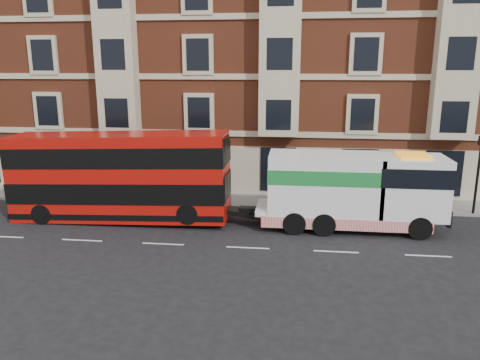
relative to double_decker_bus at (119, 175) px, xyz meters
name	(u,v)px	position (x,y,z in m)	size (l,w,h in m)	color
ground	(248,248)	(7.21, -3.24, -2.49)	(120.00, 120.00, 0.00)	black
sidewalk	(260,201)	(7.21, 4.26, -2.41)	(90.00, 3.00, 0.15)	slate
victorian_terrace	(277,38)	(7.71, 11.76, 7.58)	(45.00, 12.00, 20.40)	brown
lamp_post_west	(157,161)	(1.21, 2.96, 0.19)	(0.35, 0.15, 4.35)	black
lamp_post_east	(478,169)	(19.21, 2.96, 0.19)	(0.35, 0.15, 4.35)	black
double_decker_bus	(119,175)	(0.00, 0.00, 0.00)	(11.60, 2.66, 4.70)	#B11009
tow_truck	(350,190)	(12.06, 0.00, -0.44)	(9.29, 2.75, 3.87)	white
pedestrian	(118,181)	(-1.81, 4.32, -1.42)	(0.67, 0.44, 1.83)	#1A2934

